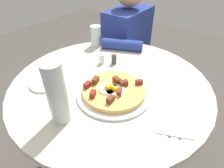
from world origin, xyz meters
The scene contains 13 objects.
ground_plane centered at (0.00, 0.00, 0.00)m, with size 6.00×6.00×0.00m, color #4C4742.
dining_table centered at (0.00, 0.00, 0.57)m, with size 0.98×0.98×0.75m.
person_seated centered at (-0.58, -0.27, 0.51)m, with size 0.53×0.39×1.14m.
pizza_plate centered at (0.07, 0.07, 0.76)m, with size 0.34×0.34×0.01m, color white.
breakfast_pizza centered at (0.07, 0.07, 0.78)m, with size 0.28×0.28×0.05m.
bread_plate centered at (0.20, -0.24, 0.75)m, with size 0.16×0.16×0.01m, color white.
napkin centered at (0.06, 0.35, 0.75)m, with size 0.17×0.14×0.00m, color white.
fork centered at (0.06, 0.34, 0.76)m, with size 0.18×0.01×0.01m, color silver.
knife centered at (0.05, 0.37, 0.76)m, with size 0.18×0.01×0.01m, color silver.
water_glass centered at (-0.27, -0.32, 0.82)m, with size 0.07×0.07×0.13m, color silver.
water_bottle centered at (0.31, 0.00, 0.88)m, with size 0.07×0.07×0.25m, color silver.
salt_shaker centered at (-0.11, -0.15, 0.78)m, with size 0.03×0.03×0.05m, color white.
pepper_shaker centered at (-0.15, -0.09, 0.78)m, with size 0.03×0.03×0.05m, color #3F3833.
Camera 1 is at (0.61, 0.46, 1.30)m, focal length 30.30 mm.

